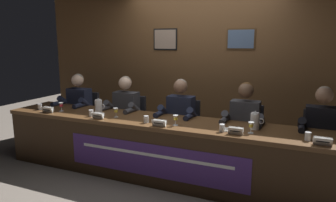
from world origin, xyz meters
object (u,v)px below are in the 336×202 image
nameplate_far_right (323,141)px  chair_left (131,126)px  panelist_right (244,124)px  water_cup_far_right (308,137)px  chair_far_right (318,150)px  nameplate_far_left (48,110)px  juice_glass_right (251,125)px  nameplate_left (98,116)px  panelist_far_right (321,132)px  conference_table (164,141)px  juice_glass_far_left (61,105)px  juice_glass_left (116,111)px  water_pitcher_left_side (99,106)px  water_cup_center (146,120)px  panelist_left (124,111)px  nameplate_right (236,131)px  water_pitcher_right_side (255,121)px  chair_right (245,140)px  panelist_far_left (76,106)px  water_cup_far_left (40,107)px  chair_far_left (85,121)px  water_cup_left (91,113)px  nameplate_center (159,123)px  chair_center (184,133)px  document_stack_right (232,130)px  water_cup_right (222,128)px  juice_glass_center (176,118)px

nameplate_far_right → chair_left: bearing=162.3°
panelist_right → water_cup_far_right: panelist_right is taller
panelist_right → chair_far_right: size_ratio=1.36×
chair_left → water_cup_far_right: size_ratio=10.67×
nameplate_far_left → juice_glass_right: juice_glass_right is taller
nameplate_left → panelist_far_right: bearing=13.6°
conference_table → juice_glass_far_left: size_ratio=37.70×
panelist_far_right → water_cup_far_right: size_ratio=14.52×
juice_glass_right → nameplate_far_right: size_ratio=0.74×
juice_glass_left → water_pitcher_left_side: (-0.35, 0.12, 0.01)m
conference_table → water_cup_center: bearing=-157.3°
panelist_left → nameplate_left: panelist_left is taller
nameplate_right → nameplate_far_right: bearing=-1.4°
water_cup_center → water_pitcher_right_side: water_pitcher_right_side is taller
chair_right → water_cup_far_right: (0.73, -0.72, 0.35)m
panelist_far_left → panelist_right: bearing=0.0°
water_cup_far_left → conference_table: bearing=1.4°
nameplate_far_left → water_cup_far_right: 3.33m
chair_far_left → water_cup_left: bearing=-46.4°
juice_glass_left → water_cup_center: size_ratio=1.46×
nameplate_center → chair_right: chair_right is taller
chair_far_left → water_cup_center: size_ratio=10.67×
chair_center → water_cup_center: (-0.20, -0.76, 0.35)m
water_cup_far_left → nameplate_far_right: (3.70, -0.11, 0.00)m
chair_center → water_pitcher_right_side: size_ratio=4.32×
document_stack_right → water_pitcher_left_side: bearing=175.8°
nameplate_center → water_cup_right: (0.72, 0.08, -0.00)m
chair_center → nameplate_far_left: bearing=-154.7°
chair_center → nameplate_center: (0.02, -0.85, 0.35)m
juice_glass_far_left → juice_glass_right: same height
nameplate_far_left → nameplate_far_right: bearing=-0.3°
chair_left → document_stack_right: (1.71, -0.69, 0.32)m
juice_glass_far_left → water_cup_center: (1.41, -0.09, -0.05)m
panelist_far_left → juice_glass_center: 2.00m
panelist_right → water_pitcher_right_side: size_ratio=5.88×
chair_far_left → document_stack_right: chair_far_left is taller
chair_far_left → panelist_far_left: (-0.00, -0.20, 0.28)m
panelist_left → panelist_right: same height
nameplate_center → nameplate_right: 0.88m
water_cup_far_right → nameplate_left: bearing=-177.4°
panelist_far_left → chair_right: (2.63, 0.20, -0.28)m
chair_right → water_cup_right: (-0.13, -0.77, 0.35)m
juice_glass_center → juice_glass_right: bearing=2.0°
juice_glass_right → water_cup_right: 0.31m
juice_glass_far_left → chair_left: 1.08m
chair_far_left → nameplate_left: size_ratio=5.65×
chair_far_right → panelist_far_right: 0.34m
chair_center → water_cup_right: 1.12m
chair_right → chair_center: bearing=180.0°
nameplate_far_left → water_cup_left: 0.70m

